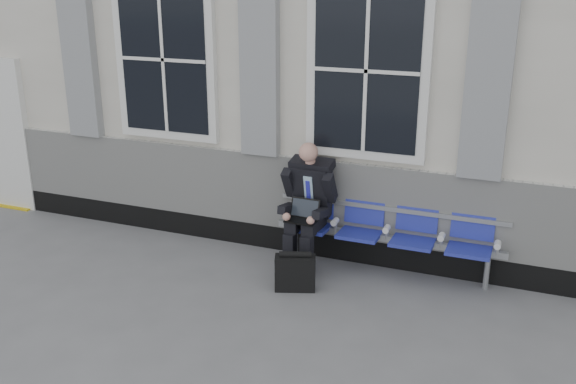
% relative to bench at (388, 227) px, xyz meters
% --- Properties ---
extents(ground, '(70.00, 70.00, 0.00)m').
position_rel_bench_xyz_m(ground, '(-0.69, -1.32, -0.55)').
color(ground, slate).
rests_on(ground, ground).
extents(station_building, '(14.40, 4.40, 4.49)m').
position_rel_bench_xyz_m(station_building, '(-0.71, 2.15, 1.67)').
color(station_building, silver).
rests_on(station_building, ground).
extents(bench, '(2.60, 0.47, 0.91)m').
position_rel_bench_xyz_m(bench, '(0.00, 0.00, 0.00)').
color(bench, '#9EA0A3').
rests_on(bench, ground).
extents(businessman, '(0.60, 0.81, 1.47)m').
position_rel_bench_xyz_m(businessman, '(-0.90, -0.14, 0.24)').
color(businessman, black).
rests_on(businessman, ground).
extents(briefcase, '(0.47, 0.32, 0.44)m').
position_rel_bench_xyz_m(briefcase, '(-0.81, -0.79, -0.35)').
color(briefcase, black).
rests_on(briefcase, ground).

